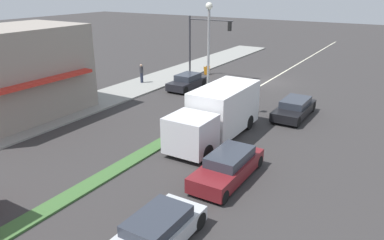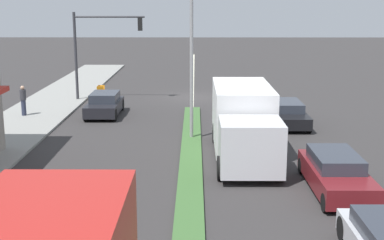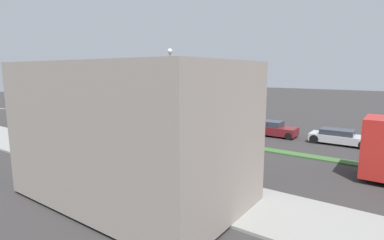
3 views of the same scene
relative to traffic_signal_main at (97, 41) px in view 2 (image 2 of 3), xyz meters
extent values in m
plane|color=#333030|center=(-6.12, 16.68, -3.90)|extent=(160.00, 160.00, 0.00)
cube|color=beige|center=(-6.12, -1.32, -3.90)|extent=(0.16, 60.00, 0.01)
cylinder|color=#333338|center=(1.43, 0.01, -0.98)|extent=(0.18, 0.18, 5.60)
cylinder|color=#333338|center=(-0.82, 0.01, 1.52)|extent=(4.50, 0.12, 0.12)
cube|color=black|center=(-2.77, 0.01, 1.07)|extent=(0.28, 0.24, 0.84)
sphere|color=red|center=(-2.77, -0.12, 1.34)|extent=(0.18, 0.18, 0.18)
sphere|color=gold|center=(-2.77, -0.12, 1.07)|extent=(0.18, 0.18, 0.18)
sphere|color=green|center=(-2.77, -0.12, 0.80)|extent=(0.18, 0.18, 0.18)
cylinder|color=gray|center=(-6.12, 9.94, -0.30)|extent=(0.16, 0.16, 7.00)
cylinder|color=#282D42|center=(3.32, 5.20, -3.34)|extent=(0.26, 0.26, 0.89)
cylinder|color=#333338|center=(3.32, 5.20, -2.61)|extent=(0.34, 0.34, 0.57)
sphere|color=tan|center=(3.32, 5.20, -2.21)|extent=(0.22, 0.22, 0.22)
cube|color=orange|center=(0.07, -1.17, -3.47)|extent=(0.45, 0.21, 0.84)
cube|color=orange|center=(0.07, -0.85, -3.47)|extent=(0.45, 0.21, 0.84)
cube|color=silver|center=(-8.32, 15.70, -2.68)|extent=(2.28, 2.20, 1.90)
cube|color=white|center=(-8.32, 11.85, -2.33)|extent=(2.40, 5.10, 2.60)
cylinder|color=black|center=(-9.40, 15.90, -3.45)|extent=(0.28, 0.90, 0.90)
cylinder|color=black|center=(-7.24, 15.90, -3.45)|extent=(0.28, 0.90, 0.90)
cylinder|color=black|center=(-9.40, 10.60, -3.45)|extent=(0.28, 0.90, 0.90)
cylinder|color=black|center=(-7.24, 10.60, -3.45)|extent=(0.28, 0.90, 0.90)
cube|color=maroon|center=(-11.12, 17.04, -3.40)|extent=(1.75, 4.60, 0.68)
cube|color=#2D333D|center=(-11.12, 16.81, -2.83)|extent=(1.48, 2.53, 0.46)
cylinder|color=black|center=(-11.90, 18.94, -3.60)|extent=(0.22, 0.60, 0.60)
cylinder|color=black|center=(-10.35, 18.94, -3.60)|extent=(0.22, 0.60, 0.60)
cylinder|color=black|center=(-11.90, 15.13, -3.60)|extent=(0.22, 0.60, 0.60)
cylinder|color=black|center=(-10.35, 15.13, -3.60)|extent=(0.22, 0.60, 0.60)
cylinder|color=black|center=(-10.35, 20.94, -3.56)|extent=(0.22, 0.68, 0.68)
cube|color=black|center=(-11.12, 6.89, -3.42)|extent=(1.81, 4.57, 0.57)
cube|color=#2D333D|center=(-11.12, 6.66, -2.91)|extent=(1.54, 2.52, 0.45)
cylinder|color=black|center=(-11.93, 8.72, -3.55)|extent=(0.22, 0.70, 0.70)
cylinder|color=black|center=(-10.32, 8.72, -3.55)|extent=(0.22, 0.70, 0.70)
cylinder|color=black|center=(-11.93, 5.06, -3.55)|extent=(0.22, 0.70, 0.70)
cylinder|color=black|center=(-10.32, 5.06, -3.55)|extent=(0.22, 0.70, 0.70)
cube|color=black|center=(-1.12, 4.66, -3.40)|extent=(1.74, 3.88, 0.61)
cube|color=#2D333D|center=(-1.12, 4.46, -2.85)|extent=(1.48, 2.14, 0.50)
cylinder|color=black|center=(-1.89, 6.15, -3.55)|extent=(0.22, 0.69, 0.69)
cylinder|color=black|center=(-0.36, 6.15, -3.55)|extent=(0.22, 0.69, 0.69)
cylinder|color=black|center=(-1.89, 3.17, -3.55)|extent=(0.22, 0.69, 0.69)
cylinder|color=black|center=(-0.36, 3.17, -3.55)|extent=(0.22, 0.69, 0.69)
camera|label=1|loc=(-17.74, 31.00, 4.62)|focal=35.00mm
camera|label=2|loc=(-6.30, 34.50, 2.48)|focal=50.00mm
camera|label=3|loc=(13.82, 26.37, 1.69)|focal=28.00mm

